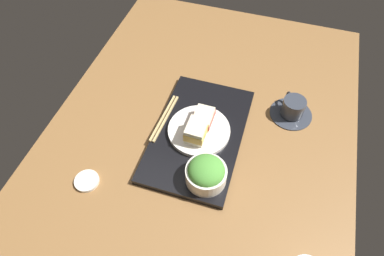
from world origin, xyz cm
name	(u,v)px	position (x,y,z in cm)	size (l,w,h in cm)	color
ground_plane	(200,134)	(0.00, 0.00, -1.50)	(140.00, 100.00, 3.00)	brown
serving_tray	(199,134)	(1.97, -0.04, 1.05)	(45.61, 27.80, 2.09)	black
sandwich_plate	(200,131)	(1.75, 0.31, 2.81)	(20.16, 20.16, 1.44)	white
sandwich_near	(203,118)	(-1.34, 0.50, 5.72)	(7.87, 6.23, 4.38)	beige
sandwich_far	(197,131)	(4.83, 0.12, 6.41)	(7.83, 6.21, 5.74)	#EFE5C1
salad_bowl	(206,173)	(17.75, 6.84, 5.87)	(12.05, 12.05, 8.06)	silver
chopsticks_pair	(164,119)	(0.39, -12.61, 2.44)	(20.52, 3.05, 0.70)	tan
coffee_cup	(292,109)	(-16.47, 27.71, 2.92)	(14.45, 14.45, 6.93)	#333842
small_sauce_dish	(87,181)	(28.07, -27.08, 0.52)	(7.33, 7.33, 1.04)	silver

